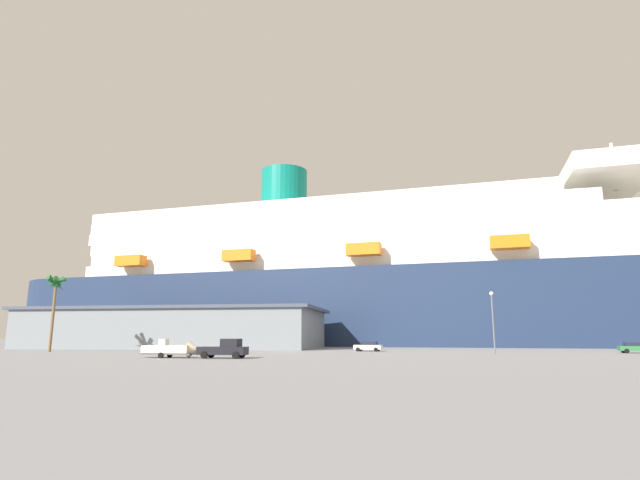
# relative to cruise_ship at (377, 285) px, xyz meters

# --- Properties ---
(ground_plane) EXTENTS (600.00, 600.00, 0.00)m
(ground_plane) POSITION_rel_cruise_ship_xyz_m (-10.49, -28.38, -15.72)
(ground_plane) COLOR gray
(cruise_ship) EXTENTS (223.50, 60.16, 56.55)m
(cruise_ship) POSITION_rel_cruise_ship_xyz_m (0.00, 0.00, 0.00)
(cruise_ship) COLOR #1E2D4C
(cruise_ship) RESTS_ON ground_plane
(terminal_building) EXTENTS (60.50, 28.15, 8.07)m
(terminal_building) POSITION_rel_cruise_ship_xyz_m (-39.17, -35.09, -11.66)
(terminal_building) COLOR slate
(terminal_building) RESTS_ON ground_plane
(pickup_truck) EXTENTS (5.63, 2.35, 2.20)m
(pickup_truck) POSITION_rel_cruise_ship_xyz_m (-12.34, -78.36, -14.67)
(pickup_truck) COLOR black
(pickup_truck) RESTS_ON ground_plane
(small_boat_on_trailer) EXTENTS (7.98, 2.37, 2.15)m
(small_boat_on_trailer) POSITION_rel_cruise_ship_xyz_m (-18.63, -78.26, -14.75)
(small_boat_on_trailer) COLOR #595960
(small_boat_on_trailer) RESTS_ON ground_plane
(palm_tree) EXTENTS (3.47, 3.22, 12.33)m
(palm_tree) POSITION_rel_cruise_ship_xyz_m (-48.22, -61.27, -5.72)
(palm_tree) COLOR brown
(palm_tree) RESTS_ON ground_plane
(street_lamp) EXTENTS (0.56, 0.56, 8.79)m
(street_lamp) POSITION_rel_cruise_ship_xyz_m (20.25, -58.54, -10.07)
(street_lamp) COLOR slate
(street_lamp) RESTS_ON ground_plane
(parked_car_blue_suv) EXTENTS (4.59, 2.34, 1.58)m
(parked_car_blue_suv) POSITION_rel_cruise_ship_xyz_m (-48.91, -40.91, -14.88)
(parked_car_blue_suv) COLOR #264C99
(parked_car_blue_suv) RESTS_ON ground_plane
(parked_car_green_wagon) EXTENTS (4.97, 2.60, 1.58)m
(parked_car_green_wagon) POSITION_rel_cruise_ship_xyz_m (41.35, -51.34, -14.88)
(parked_car_green_wagon) COLOR #2D723F
(parked_car_green_wagon) RESTS_ON ground_plane
(parked_car_white_van) EXTENTS (4.74, 2.54, 1.58)m
(parked_car_white_van) POSITION_rel_cruise_ship_xyz_m (1.66, -49.61, -14.88)
(parked_car_white_van) COLOR white
(parked_car_white_van) RESTS_ON ground_plane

